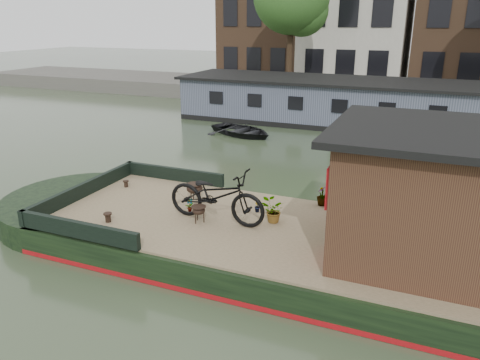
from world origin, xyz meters
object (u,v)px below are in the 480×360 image
at_px(brazier_front, 199,214).
at_px(dinghy, 242,128).
at_px(brazier_rear, 195,192).
at_px(bicycle, 216,195).
at_px(potted_plant_a, 189,205).
at_px(cabin, 442,195).

relative_size(brazier_front, dinghy, 0.12).
bearing_deg(brazier_rear, bicycle, -40.82).
bearing_deg(brazier_rear, potted_plant_a, -72.27).
xyz_separation_m(cabin, bicycle, (-4.42, -0.09, -0.63)).
bearing_deg(brazier_front, bicycle, 33.77).
bearing_deg(cabin, brazier_front, -176.30).
xyz_separation_m(cabin, brazier_rear, (-5.42, 0.77, -1.01)).
bearing_deg(potted_plant_a, dinghy, 105.84).
bearing_deg(dinghy, potted_plant_a, -141.75).
relative_size(bicycle, brazier_rear, 5.13).
bearing_deg(cabin, potted_plant_a, 178.65).
height_order(brazier_rear, dinghy, brazier_rear).
bearing_deg(bicycle, cabin, -86.90).
height_order(bicycle, brazier_rear, bicycle).
relative_size(cabin, brazier_front, 10.77).
height_order(brazier_front, brazier_rear, brazier_rear).
height_order(bicycle, brazier_front, bicycle).
height_order(brazier_front, dinghy, brazier_front).
bearing_deg(brazier_front, cabin, 3.70).
xyz_separation_m(potted_plant_a, dinghy, (-2.80, 9.86, -0.50)).
bearing_deg(dinghy, brazier_front, -139.99).
xyz_separation_m(bicycle, brazier_rear, (-1.00, 0.86, -0.37)).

